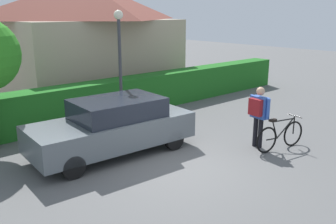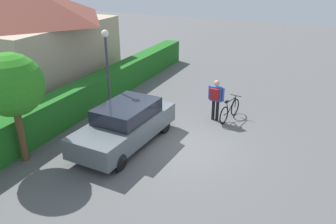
# 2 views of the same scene
# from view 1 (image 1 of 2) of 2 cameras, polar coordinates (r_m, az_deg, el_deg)

# --- Properties ---
(ground_plane) EXTENTS (60.00, 60.00, 0.00)m
(ground_plane) POSITION_cam_1_polar(r_m,az_deg,el_deg) (9.17, 0.99, -8.46)
(ground_plane) COLOR #575757
(hedge_row) EXTENTS (21.51, 0.90, 1.33)m
(hedge_row) POSITION_cam_1_polar(r_m,az_deg,el_deg) (12.80, -13.98, 1.17)
(hedge_row) COLOR #1E631D
(hedge_row) RESTS_ON ground
(house_distant) EXTENTS (7.64, 5.87, 5.11)m
(house_distant) POSITION_cam_1_polar(r_m,az_deg,el_deg) (17.55, -12.55, 11.45)
(house_distant) COLOR tan
(house_distant) RESTS_ON ground
(parked_car_near) EXTENTS (4.47, 2.04, 1.50)m
(parked_car_near) POSITION_cam_1_polar(r_m,az_deg,el_deg) (9.84, -8.52, -2.16)
(parked_car_near) COLOR slate
(parked_car_near) RESTS_ON ground
(bicycle) EXTENTS (1.75, 0.54, 0.93)m
(bicycle) POSITION_cam_1_polar(r_m,az_deg,el_deg) (10.57, 17.12, -3.55)
(bicycle) COLOR black
(bicycle) RESTS_ON ground
(person_rider) EXTENTS (0.38, 0.69, 1.73)m
(person_rider) POSITION_cam_1_polar(r_m,az_deg,el_deg) (10.39, 13.95, 0.14)
(person_rider) COLOR black
(person_rider) RESTS_ON ground
(street_lamp) EXTENTS (0.28, 0.28, 3.76)m
(street_lamp) POSITION_cam_1_polar(r_m,az_deg,el_deg) (11.41, -7.55, 9.03)
(street_lamp) COLOR #38383D
(street_lamp) RESTS_ON ground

